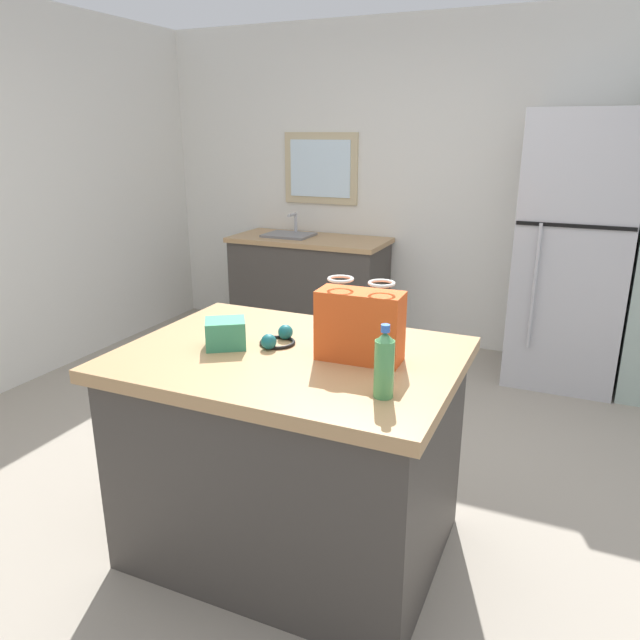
{
  "coord_description": "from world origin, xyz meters",
  "views": [
    {
      "loc": [
        1.0,
        -2.4,
        1.76
      ],
      "look_at": [
        -0.02,
        -0.09,
        0.96
      ],
      "focal_mm": 33.65,
      "sensor_mm": 36.0,
      "label": 1
    }
  ],
  "objects_px": {
    "kitchen_island": "(291,452)",
    "bottle": "(384,365)",
    "shopping_bag": "(360,325)",
    "refrigerator": "(572,251)",
    "small_box": "(226,333)",
    "ear_defenders": "(277,339)"
  },
  "relations": [
    {
      "from": "kitchen_island",
      "to": "bottle",
      "type": "distance_m",
      "value": 0.78
    },
    {
      "from": "kitchen_island",
      "to": "shopping_bag",
      "type": "distance_m",
      "value": 0.66
    },
    {
      "from": "kitchen_island",
      "to": "refrigerator",
      "type": "relative_size",
      "value": 0.71
    },
    {
      "from": "kitchen_island",
      "to": "shopping_bag",
      "type": "bearing_deg",
      "value": 8.47
    },
    {
      "from": "refrigerator",
      "to": "ear_defenders",
      "type": "distance_m",
      "value": 2.65
    },
    {
      "from": "shopping_bag",
      "to": "small_box",
      "type": "bearing_deg",
      "value": -170.92
    },
    {
      "from": "kitchen_island",
      "to": "shopping_bag",
      "type": "xyz_separation_m",
      "value": [
        0.28,
        0.04,
        0.59
      ]
    },
    {
      "from": "refrigerator",
      "to": "ear_defenders",
      "type": "height_order",
      "value": "refrigerator"
    },
    {
      "from": "small_box",
      "to": "shopping_bag",
      "type": "bearing_deg",
      "value": 9.08
    },
    {
      "from": "kitchen_island",
      "to": "small_box",
      "type": "height_order",
      "value": "small_box"
    },
    {
      "from": "shopping_bag",
      "to": "bottle",
      "type": "bearing_deg",
      "value": -56.26
    },
    {
      "from": "refrigerator",
      "to": "small_box",
      "type": "height_order",
      "value": "refrigerator"
    },
    {
      "from": "refrigerator",
      "to": "bottle",
      "type": "bearing_deg",
      "value": -100.07
    },
    {
      "from": "bottle",
      "to": "ear_defenders",
      "type": "distance_m",
      "value": 0.65
    },
    {
      "from": "shopping_bag",
      "to": "small_box",
      "type": "xyz_separation_m",
      "value": [
        -0.55,
        -0.09,
        -0.08
      ]
    },
    {
      "from": "kitchen_island",
      "to": "shopping_bag",
      "type": "relative_size",
      "value": 4.04
    },
    {
      "from": "refrigerator",
      "to": "ear_defenders",
      "type": "relative_size",
      "value": 9.5
    },
    {
      "from": "kitchen_island",
      "to": "refrigerator",
      "type": "distance_m",
      "value": 2.73
    },
    {
      "from": "ear_defenders",
      "to": "kitchen_island",
      "type": "bearing_deg",
      "value": -37.05
    },
    {
      "from": "shopping_bag",
      "to": "refrigerator",
      "type": "bearing_deg",
      "value": 74.55
    },
    {
      "from": "ear_defenders",
      "to": "refrigerator",
      "type": "bearing_deg",
      "value": 66.57
    },
    {
      "from": "small_box",
      "to": "ear_defenders",
      "type": "height_order",
      "value": "small_box"
    }
  ]
}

